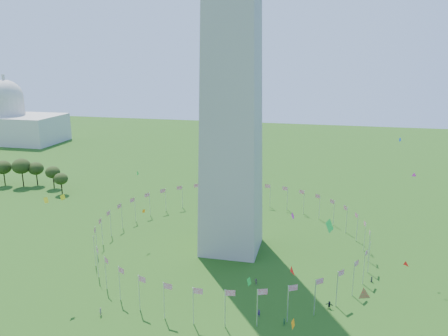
{
  "coord_description": "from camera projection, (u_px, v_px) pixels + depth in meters",
  "views": [
    {
      "loc": [
        25.31,
        -70.44,
        57.74
      ],
      "look_at": [
        1.13,
        35.0,
        29.24
      ],
      "focal_mm": 35.0,
      "sensor_mm": 36.0,
      "label": 1
    }
  ],
  "objects": [
    {
      "name": "flag_ring",
      "position": [
        231.0,
        234.0,
        132.55
      ],
      "size": [
        80.24,
        80.24,
        9.0
      ],
      "color": "silver",
      "rests_on": "ground"
    },
    {
      "name": "capitol_building",
      "position": [
        7.0,
        107.0,
        289.27
      ],
      "size": [
        70.0,
        35.0,
        46.0
      ],
      "primitive_type": null,
      "color": "beige",
      "rests_on": "ground"
    },
    {
      "name": "kites_aloft",
      "position": [
        251.0,
        243.0,
        99.26
      ],
      "size": [
        113.98,
        64.89,
        30.13
      ],
      "color": "red",
      "rests_on": "ground"
    },
    {
      "name": "tree_line_west",
      "position": [
        12.0,
        174.0,
        194.19
      ],
      "size": [
        55.33,
        15.03,
        12.67
      ],
      "color": "#304316",
      "rests_on": "ground"
    }
  ]
}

